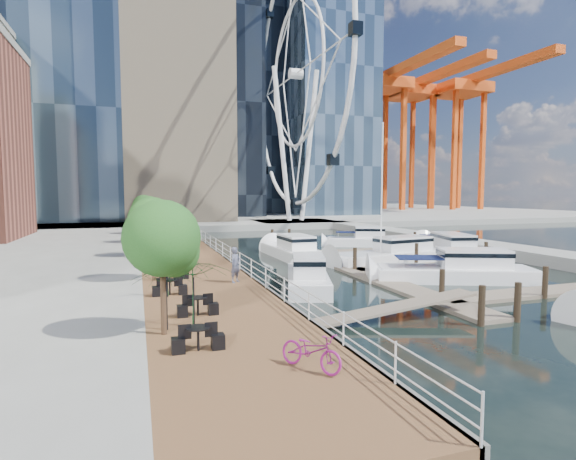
# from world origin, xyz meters

# --- Properties ---
(ground) EXTENTS (520.00, 520.00, 0.00)m
(ground) POSITION_xyz_m (0.00, 0.00, 0.00)
(ground) COLOR black
(ground) RESTS_ON ground
(boardwalk) EXTENTS (6.00, 60.00, 1.00)m
(boardwalk) POSITION_xyz_m (-9.00, 15.00, 0.50)
(boardwalk) COLOR brown
(boardwalk) RESTS_ON ground
(seawall) EXTENTS (0.25, 60.00, 1.00)m
(seawall) POSITION_xyz_m (-6.00, 15.00, 0.50)
(seawall) COLOR #595954
(seawall) RESTS_ON ground
(land_far) EXTENTS (200.00, 114.00, 1.00)m
(land_far) POSITION_xyz_m (0.00, 102.00, 0.50)
(land_far) COLOR gray
(land_far) RESTS_ON ground
(breakwater) EXTENTS (4.00, 60.00, 1.00)m
(breakwater) POSITION_xyz_m (20.00, 20.00, 0.50)
(breakwater) COLOR gray
(breakwater) RESTS_ON ground
(pier) EXTENTS (14.00, 12.00, 1.00)m
(pier) POSITION_xyz_m (14.00, 52.00, 0.50)
(pier) COLOR gray
(pier) RESTS_ON ground
(railing) EXTENTS (0.10, 60.00, 1.05)m
(railing) POSITION_xyz_m (-6.10, 15.00, 1.52)
(railing) COLOR white
(railing) RESTS_ON boardwalk
(floating_docks) EXTENTS (16.00, 34.00, 2.60)m
(floating_docks) POSITION_xyz_m (7.97, 9.98, 0.49)
(floating_docks) COLOR #6D6051
(floating_docks) RESTS_ON ground
(ferris_wheel) EXTENTS (5.80, 45.60, 47.80)m
(ferris_wheel) POSITION_xyz_m (14.00, 52.00, 25.92)
(ferris_wheel) COLOR white
(ferris_wheel) RESTS_ON ground
(port_cranes) EXTENTS (40.00, 52.00, 38.00)m
(port_cranes) POSITION_xyz_m (67.67, 95.67, 20.00)
(port_cranes) COLOR #D84C14
(port_cranes) RESTS_ON ground
(street_trees) EXTENTS (2.60, 42.60, 4.60)m
(street_trees) POSITION_xyz_m (-11.40, 14.00, 4.29)
(street_trees) COLOR #3F2B1C
(street_trees) RESTS_ON ground
(cafe_tables) EXTENTS (2.50, 13.70, 0.74)m
(cafe_tables) POSITION_xyz_m (-10.40, -2.00, 1.37)
(cafe_tables) COLOR black
(cafe_tables) RESTS_ON ground
(yacht_foreground) EXTENTS (11.51, 7.11, 2.15)m
(yacht_foreground) POSITION_xyz_m (7.64, 2.75, 0.00)
(yacht_foreground) COLOR white
(yacht_foreground) RESTS_ON ground
(bicycle) EXTENTS (1.65, 2.04, 1.04)m
(bicycle) POSITION_xyz_m (-7.74, -10.43, 1.52)
(bicycle) COLOR #821262
(bicycle) RESTS_ON boardwalk
(pedestrian_near) EXTENTS (0.83, 0.79, 1.91)m
(pedestrian_near) POSITION_xyz_m (-7.21, 2.03, 1.96)
(pedestrian_near) COLOR #464A5E
(pedestrian_near) RESTS_ON boardwalk
(pedestrian_mid) EXTENTS (0.89, 0.91, 1.48)m
(pedestrian_mid) POSITION_xyz_m (-8.49, 18.17, 1.74)
(pedestrian_mid) COLOR #84725B
(pedestrian_mid) RESTS_ON boardwalk
(pedestrian_far) EXTENTS (0.95, 0.42, 1.60)m
(pedestrian_far) POSITION_xyz_m (-10.08, 28.88, 1.80)
(pedestrian_far) COLOR #33363F
(pedestrian_far) RESTS_ON boardwalk
(moored_yachts) EXTENTS (23.16, 33.81, 11.50)m
(moored_yachts) POSITION_xyz_m (7.85, 10.59, 0.00)
(moored_yachts) COLOR silver
(moored_yachts) RESTS_ON ground
(cafe_seating) EXTENTS (4.06, 8.44, 2.42)m
(cafe_seating) POSITION_xyz_m (-10.79, -3.70, 2.17)
(cafe_seating) COLOR #0F3916
(cafe_seating) RESTS_ON ground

